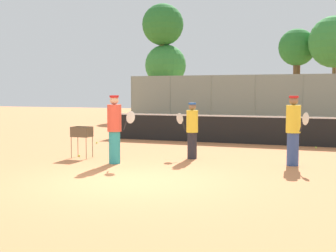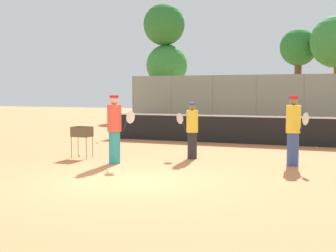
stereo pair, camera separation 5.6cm
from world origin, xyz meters
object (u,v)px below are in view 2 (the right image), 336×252
(player_yellow_shirt, at_px, (115,128))
(parked_car, at_px, (283,109))
(player_red_cap, at_px, (293,130))
(player_white_outfit, at_px, (192,130))
(tennis_net, at_px, (225,128))
(ball_cart, at_px, (83,134))

(player_yellow_shirt, xyz_separation_m, parked_car, (1.04, 24.87, -0.31))
(player_red_cap, bearing_deg, player_white_outfit, -133.47)
(player_white_outfit, xyz_separation_m, player_yellow_shirt, (-1.67, -1.64, 0.11))
(tennis_net, distance_m, parked_car, 18.82)
(player_white_outfit, xyz_separation_m, ball_cart, (-3.10, -1.00, -0.16))
(player_white_outfit, relative_size, parked_car, 0.39)
(ball_cart, xyz_separation_m, parked_car, (2.47, 24.22, -0.03))
(player_yellow_shirt, bearing_deg, player_white_outfit, 56.15)
(ball_cart, distance_m, parked_car, 24.35)
(player_white_outfit, relative_size, player_yellow_shirt, 0.88)
(player_white_outfit, bearing_deg, ball_cart, 44.09)
(tennis_net, bearing_deg, player_yellow_shirt, -103.97)
(tennis_net, height_order, parked_car, parked_car)
(player_red_cap, relative_size, player_yellow_shirt, 1.00)
(player_white_outfit, height_order, parked_car, player_white_outfit)
(player_white_outfit, relative_size, player_red_cap, 0.88)
(tennis_net, relative_size, player_red_cap, 5.26)
(player_white_outfit, distance_m, ball_cart, 3.26)
(tennis_net, distance_m, player_white_outfit, 4.42)
(parked_car, bearing_deg, player_yellow_shirt, -92.40)
(ball_cart, bearing_deg, player_yellow_shirt, -24.39)
(player_yellow_shirt, bearing_deg, tennis_net, 87.69)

